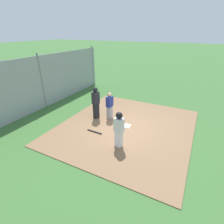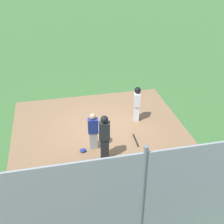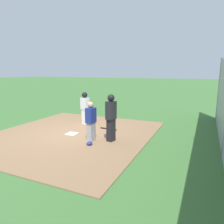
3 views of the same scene
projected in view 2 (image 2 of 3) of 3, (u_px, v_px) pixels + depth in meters
name	position (u px, v px, depth m)	size (l,w,h in m)	color
ground_plane	(99.00, 130.00, 12.24)	(140.00, 140.00, 0.00)	#3D6B33
dirt_infield	(99.00, 130.00, 12.23)	(7.20, 6.40, 0.03)	#896647
home_plate	(99.00, 129.00, 12.22)	(0.44, 0.44, 0.02)	white
catcher	(93.00, 131.00, 10.75)	(0.40, 0.29, 1.50)	#9E9EA3
umpire	(105.00, 136.00, 10.13)	(0.43, 0.33, 1.79)	black
runner	(137.00, 102.00, 12.42)	(0.35, 0.43, 1.60)	silver
baseball_bat	(136.00, 140.00, 11.50)	(0.06, 0.06, 0.81)	black
catcher_mask	(83.00, 150.00, 10.88)	(0.24, 0.20, 0.12)	navy
backstop_fence	(142.00, 207.00, 6.63)	(12.00, 0.10, 3.35)	#93999E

